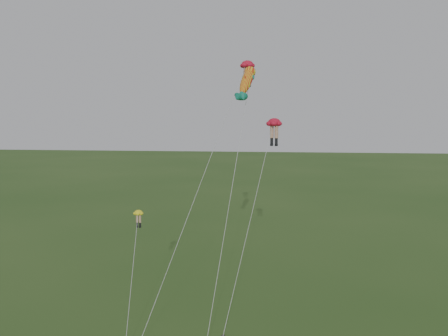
# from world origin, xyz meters

# --- Properties ---
(ground) EXTENTS (300.00, 300.00, 0.00)m
(ground) POSITION_xyz_m (0.00, 0.00, 0.00)
(ground) COLOR #2B4C1B
(ground) RESTS_ON ground
(legs_kite_red_high) EXTENTS (6.97, 13.83, 19.25)m
(legs_kite_red_high) POSITION_xyz_m (2.85, 10.19, 18.32)
(legs_kite_red_high) COLOR red
(legs_kite_red_high) RESTS_ON ground
(legs_kite_red_mid) EXTENTS (4.10, 9.36, 14.47)m
(legs_kite_red_mid) POSITION_xyz_m (5.26, 7.33, 13.68)
(legs_kite_red_mid) COLOR red
(legs_kite_red_mid) RESTS_ON ground
(legs_kite_yellow) EXTENTS (1.86, 8.60, 7.52)m
(legs_kite_yellow) POSITION_xyz_m (-4.81, 3.84, 6.68)
(legs_kite_yellow) COLOR yellow
(legs_kite_yellow) RESTS_ON ground
(fish_kite) EXTENTS (2.93, 9.79, 18.66)m
(fish_kite) POSITION_xyz_m (3.28, 5.20, 17.17)
(fish_kite) COLOR yellow
(fish_kite) RESTS_ON ground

